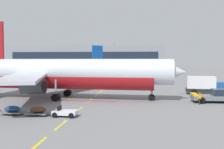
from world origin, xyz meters
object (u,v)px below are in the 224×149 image
airliner_foreground (71,73)px  baggage_train (25,110)px  pushback_tug (215,96)px  fuel_service_truck (205,85)px  ground_crew_worker (200,98)px  airliner_mid_left (126,68)px

airliner_foreground → baggage_train: 13.10m
airliner_foreground → pushback_tug: size_ratio=5.76×
pushback_tug → airliner_foreground: bearing=176.5°
pushback_tug → fuel_service_truck: 8.97m
fuel_service_truck → airliner_foreground: bearing=-161.1°
fuel_service_truck → baggage_train: (-23.99, -20.10, -1.11)m
airliner_foreground → fuel_service_truck: 23.54m
airliner_foreground → fuel_service_truck: bearing=18.9°
fuel_service_truck → ground_crew_worker: fuel_service_truck is taller
ground_crew_worker → baggage_train: bearing=-156.4°
airliner_mid_left → ground_crew_worker: bearing=-76.6°
airliner_mid_left → pushback_tug: bearing=-73.3°
pushback_tug → airliner_mid_left: size_ratio=0.23×
airliner_foreground → ground_crew_worker: size_ratio=21.21×
baggage_train → fuel_service_truck: bearing=40.0°
airliner_mid_left → ground_crew_worker: 54.07m
airliner_foreground → airliner_mid_left: bearing=82.7°
fuel_service_truck → ground_crew_worker: size_ratio=4.39×
fuel_service_truck → baggage_train: fuel_service_truck is taller
airliner_mid_left → ground_crew_worker: airliner_mid_left is taller
airliner_foreground → pushback_tug: bearing=-3.5°
fuel_service_truck → baggage_train: size_ratio=0.62×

